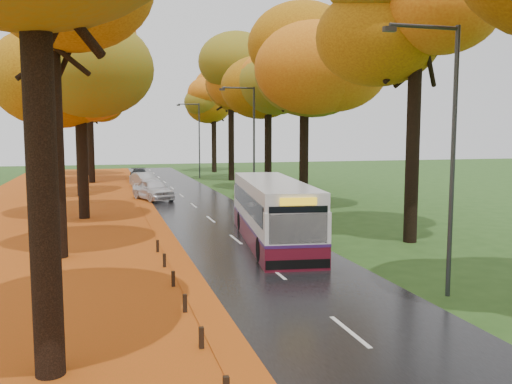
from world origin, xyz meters
name	(u,v)px	position (x,y,z in m)	size (l,w,h in m)	color
road	(208,217)	(0.00, 25.00, 0.02)	(6.50, 90.00, 0.04)	black
centre_line	(208,217)	(0.00, 25.00, 0.04)	(0.12, 90.00, 0.01)	silver
leaf_verge	(43,224)	(-9.00, 25.00, 0.01)	(12.00, 90.00, 0.02)	#964B0D
leaf_drift	(155,219)	(-3.05, 25.00, 0.04)	(0.90, 90.00, 0.01)	#BC4213
trees_left	(74,50)	(-7.18, 27.06, 9.53)	(9.20, 74.00, 13.88)	black
trees_right	(312,57)	(7.19, 26.91, 9.69)	(9.30, 74.20, 13.96)	black
bollard_row	(212,361)	(-3.70, 4.70, 0.26)	(0.11, 23.51, 0.52)	black
streetlamp_near	(446,140)	(3.95, 8.00, 4.71)	(2.45, 0.18, 8.00)	#333538
streetlamp_mid	(250,136)	(3.95, 30.00, 4.71)	(2.45, 0.18, 8.00)	#333538
streetlamp_far	(197,134)	(3.95, 52.00, 4.71)	(2.45, 0.18, 8.00)	#333538
bus	(273,210)	(1.45, 16.93, 1.49)	(3.77, 10.72, 2.76)	#540D1B
car_white	(153,189)	(-2.35, 33.88, 0.80)	(1.80, 4.47, 1.52)	silver
car_silver	(145,180)	(-2.32, 42.67, 0.72)	(1.43, 4.11, 1.35)	#A7AAAF
car_dark	(139,175)	(-2.35, 49.76, 0.67)	(1.76, 4.34, 1.26)	black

